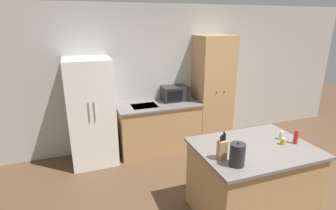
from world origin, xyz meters
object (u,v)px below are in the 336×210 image
knife_block (222,149)px  pantry_cabinet (213,90)px  spice_bottle_tall_dark (281,136)px  spice_bottle_short_red (283,141)px  kettle (237,155)px  spice_bottle_amber_oil (296,137)px  refrigerator (91,112)px  microwave (175,93)px

knife_block → pantry_cabinet: bearing=63.3°
pantry_cabinet → spice_bottle_tall_dark: (-0.16, -2.00, -0.06)m
spice_bottle_short_red → kettle: size_ratio=0.33×
spice_bottle_short_red → kettle: kettle is taller
spice_bottle_amber_oil → pantry_cabinet: bearing=88.0°
spice_bottle_tall_dark → spice_bottle_amber_oil: (0.08, -0.15, 0.03)m
knife_block → spice_bottle_amber_oil: knife_block is taller
refrigerator → pantry_cabinet: (2.27, 0.06, 0.15)m
knife_block → kettle: bearing=-64.9°
refrigerator → spice_bottle_tall_dark: 2.87m
kettle → spice_bottle_short_red: bearing=15.4°
spice_bottle_amber_oil → microwave: bearing=106.6°
spice_bottle_tall_dark → spice_bottle_short_red: spice_bottle_tall_dark is taller
spice_bottle_short_red → kettle: (-0.78, -0.21, 0.08)m
refrigerator → kettle: size_ratio=6.79×
pantry_cabinet → knife_block: (-1.09, -2.17, -0.00)m
microwave → knife_block: (-0.35, -2.26, 0.01)m
kettle → pantry_cabinet: bearing=66.5°
spice_bottle_tall_dark → spice_bottle_short_red: (-0.08, -0.12, -0.01)m
spice_bottle_tall_dark → kettle: kettle is taller
spice_bottle_tall_dark → spice_bottle_short_red: 0.15m
pantry_cabinet → knife_block: 2.43m
knife_block → spice_bottle_short_red: 0.86m
spice_bottle_short_red → knife_block: bearing=-176.6°
microwave → spice_bottle_tall_dark: size_ratio=4.47×
microwave → pantry_cabinet: bearing=-7.1°
spice_bottle_tall_dark → spice_bottle_amber_oil: 0.17m
spice_bottle_tall_dark → spice_bottle_short_red: bearing=-124.7°
knife_block → spice_bottle_short_red: knife_block is taller
spice_bottle_tall_dark → kettle: (-0.86, -0.33, 0.07)m
knife_block → spice_bottle_tall_dark: 0.95m
spice_bottle_amber_oil → kettle: kettle is taller
pantry_cabinet → microwave: bearing=172.9°
knife_block → kettle: size_ratio=1.19×
microwave → spice_bottle_amber_oil: size_ratio=2.87×
kettle → refrigerator: bearing=119.0°
spice_bottle_amber_oil → knife_block: bearing=-178.8°
spice_bottle_tall_dark → pantry_cabinet: bearing=85.5°
microwave → spice_bottle_amber_oil: 2.34m
microwave → spice_bottle_amber_oil: (0.67, -2.24, -0.02)m
kettle → spice_bottle_tall_dark: bearing=21.2°
pantry_cabinet → spice_bottle_tall_dark: pantry_cabinet is taller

